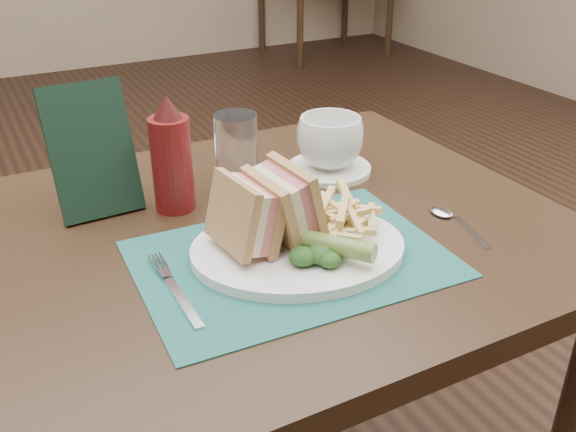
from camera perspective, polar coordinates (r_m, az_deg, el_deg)
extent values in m
plane|color=black|center=(1.80, -8.80, -15.10)|extent=(7.00, 7.00, 0.00)
plane|color=tan|center=(4.94, -23.07, 11.35)|extent=(6.00, 0.00, 6.00)
cube|color=#1A564F|center=(0.89, 0.29, -3.82)|extent=(0.43, 0.32, 0.00)
cylinder|color=#536E29|center=(0.85, 3.89, -2.56)|extent=(0.09, 0.11, 0.03)
cylinder|color=white|center=(1.16, 3.67, 4.23)|extent=(0.16, 0.16, 0.01)
imported|color=white|center=(1.14, 3.75, 6.58)|extent=(0.15, 0.15, 0.09)
cylinder|color=white|center=(1.07, -4.59, 5.66)|extent=(0.09, 0.09, 0.13)
cube|color=black|center=(1.02, -17.04, 5.57)|extent=(0.13, 0.08, 0.20)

